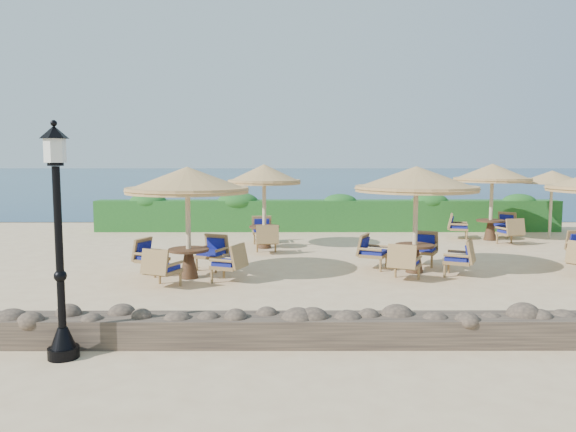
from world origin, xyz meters
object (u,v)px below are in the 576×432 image
at_px(cafe_set_1, 416,197).
at_px(cafe_set_3, 264,188).
at_px(extra_parasol, 552,177).
at_px(lamp_post, 59,251).
at_px(cafe_set_4, 492,186).
at_px(cafe_set_0, 188,201).

relative_size(cafe_set_1, cafe_set_3, 1.07).
xyz_separation_m(extra_parasol, cafe_set_1, (-6.19, -6.00, -0.28)).
distance_m(lamp_post, cafe_set_4, 15.44).
xyz_separation_m(cafe_set_3, cafe_set_4, (7.79, 1.70, -0.03)).
height_order(lamp_post, cafe_set_1, lamp_post).
xyz_separation_m(cafe_set_0, cafe_set_3, (1.63, 4.44, 0.05)).
bearing_deg(extra_parasol, cafe_set_1, -135.93).
height_order(extra_parasol, cafe_set_4, cafe_set_4).
height_order(cafe_set_3, cafe_set_4, same).
distance_m(cafe_set_1, cafe_set_3, 5.45).
bearing_deg(cafe_set_1, cafe_set_3, 135.82).
bearing_deg(cafe_set_3, cafe_set_1, -44.18).
distance_m(lamp_post, cafe_set_0, 5.44).
height_order(cafe_set_1, cafe_set_4, same).
relative_size(cafe_set_1, cafe_set_4, 1.11).
bearing_deg(extra_parasol, cafe_set_0, -150.48).
bearing_deg(cafe_set_4, lamp_post, -131.84).
bearing_deg(cafe_set_1, cafe_set_0, -173.38).
bearing_deg(cafe_set_0, lamp_post, -99.28).
bearing_deg(cafe_set_0, cafe_set_3, 69.88).
relative_size(lamp_post, cafe_set_4, 1.20).
xyz_separation_m(lamp_post, cafe_set_0, (0.88, 5.36, 0.30)).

